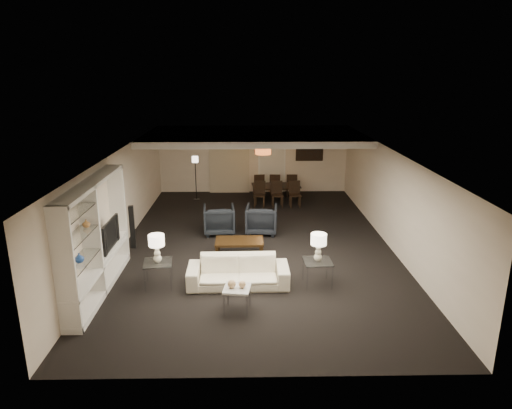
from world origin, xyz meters
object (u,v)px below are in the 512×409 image
object	(u,v)px
coffee_table	(239,248)
armchair_right	(262,219)
vase_amber	(86,223)
dining_table	(276,193)
vase_blue	(79,258)
marble_table	(237,299)
side_table_left	(159,274)
television	(106,234)
sofa	(238,272)
side_table_right	(317,273)
chair_nm	(277,194)
armchair_left	(219,220)
table_lamp_left	(157,249)
chair_nl	(259,195)
chair_fm	(275,185)
chair_fr	(291,185)
floor_lamp	(196,178)
pendant_light	(263,150)
chair_fl	(259,185)
table_lamp_right	(318,247)
chair_nr	(295,194)
floor_speaker	(132,227)

from	to	relation	value
coffee_table	armchair_right	size ratio (longest dim) A/B	1.34
vase_amber	dining_table	distance (m)	8.35
armchair_right	vase_blue	xyz separation A→B (m)	(-3.48, -4.45, 0.75)
marble_table	vase_amber	bearing A→B (deg)	170.67
side_table_left	television	world-z (taller)	television
side_table_left	sofa	bearing A→B (deg)	0.00
side_table_right	television	distance (m)	4.63
armchair_right	chair_nm	size ratio (longest dim) A/B	1.02
coffee_table	television	xyz separation A→B (m)	(-2.85, -1.25, 0.85)
armchair_left	table_lamp_left	world-z (taller)	table_lamp_left
table_lamp_left	chair_nl	distance (m)	6.32
chair_fm	chair_fr	world-z (taller)	same
sofa	floor_lamp	xyz separation A→B (m)	(-1.62, 6.82, 0.47)
pendant_light	chair_fl	world-z (taller)	pendant_light
chair_nl	chair_fm	world-z (taller)	same
table_lamp_right	chair_fm	world-z (taller)	table_lamp_right
coffee_table	table_lamp_right	world-z (taller)	table_lamp_right
vase_amber	chair_nr	bearing A→B (deg)	54.16
table_lamp_left	table_lamp_right	world-z (taller)	same
chair_fm	floor_lamp	world-z (taller)	floor_lamp
side_table_left	floor_lamp	distance (m)	6.83
television	dining_table	distance (m)	7.43
vase_blue	sofa	bearing A→B (deg)	21.82
table_lamp_left	chair_fl	size ratio (longest dim) A/B	0.71
vase_amber	armchair_left	bearing A→B (deg)	59.83
coffee_table	chair_fr	bearing A→B (deg)	72.00
pendant_light	armchair_right	world-z (taller)	pendant_light
armchair_right	dining_table	bearing A→B (deg)	-95.64
armchair_left	vase_blue	xyz separation A→B (m)	(-2.28, -4.45, 0.75)
chair_nm	chair_fr	size ratio (longest dim) A/B	1.00
table_lamp_left	marble_table	size ratio (longest dim) A/B	1.24
chair_nl	floor_speaker	bearing A→B (deg)	-127.40
chair_nr	chair_fm	xyz separation A→B (m)	(-0.60, 1.30, 0.00)
sofa	vase_blue	xyz separation A→B (m)	(-2.88, -1.15, 0.84)
armchair_left	vase_amber	size ratio (longest dim) A/B	5.66
armchair_left	vase_blue	size ratio (longest dim) A/B	4.82
television	chair_nl	size ratio (longest dim) A/B	1.24
sofa	chair_nm	bearing A→B (deg)	77.51
armchair_left	floor_speaker	bearing A→B (deg)	21.53
sofa	side_table_right	size ratio (longest dim) A/B	3.64
armchair_left	chair_fm	xyz separation A→B (m)	(1.81, 3.87, 0.03)
pendant_light	armchair_left	bearing A→B (deg)	-116.91
armchair_right	chair_nr	bearing A→B (deg)	-110.12
chair_fr	side_table_right	bearing A→B (deg)	89.94
dining_table	chair_fm	size ratio (longest dim) A/B	1.92
dining_table	chair_nm	distance (m)	0.67
pendant_light	side_table_right	world-z (taller)	pendant_light
side_table_left	vase_amber	distance (m)	1.91
vase_amber	floor_speaker	distance (m)	3.05
dining_table	armchair_right	bearing A→B (deg)	-105.63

